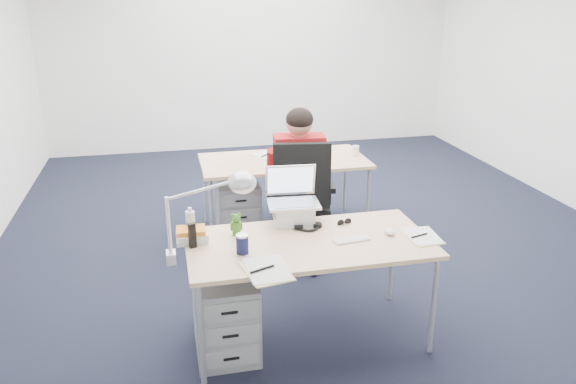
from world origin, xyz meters
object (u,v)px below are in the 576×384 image
Objects in this scene: office_chair at (299,228)px; seated_person at (297,182)px; desk_near at (309,248)px; wireless_keyboard at (351,239)px; computer_mouse at (389,232)px; book_stack at (192,235)px; water_bottle at (190,222)px; drawer_pedestal_far at (238,208)px; far_cup at (356,151)px; can_koozie at (242,244)px; silver_laptop at (293,197)px; desk_far at (284,164)px; drawer_pedestal_near at (226,315)px; headphones at (308,226)px; sunglasses at (344,222)px; bear_figurine at (236,224)px; cordless_phone at (192,236)px; desk_lamp at (197,216)px; dark_laptop at (303,152)px.

office_chair is 0.41m from seated_person.
desk_near is 6.62× the size of wireless_keyboard.
computer_mouse is 0.51× the size of book_stack.
water_bottle is at bearing 169.18° from computer_mouse.
far_cup is at bearing 0.45° from drawer_pedestal_far.
drawer_pedestal_far is at bearing 138.66° from seated_person.
can_koozie is 0.62× the size of water_bottle.
water_bottle is at bearing -168.49° from silver_laptop.
book_stack reaches higher than computer_mouse.
office_chair is at bearing -91.61° from desk_far.
desk_near is 0.70m from drawer_pedestal_near.
sunglasses is (0.27, 0.01, -0.00)m from headphones.
can_koozie reaches higher than far_cup.
book_stack is 1.07m from sunglasses.
office_chair is 1.41m from water_bottle.
wireless_keyboard is 0.73m from can_koozie.
water_bottle reaches higher than bear_figurine.
office_chair reaches higher than drawer_pedestal_near.
cordless_phone is at bearing -123.03° from office_chair.
desk_lamp is at bearing -173.41° from can_koozie.
bear_figurine is 0.33m from cordless_phone.
desk_lamp is at bearing 176.28° from wireless_keyboard.
desk_far is at bearing 83.57° from wireless_keyboard.
desk_near is at bearing 163.59° from wireless_keyboard.
bear_figurine is (-0.50, -0.00, 0.06)m from headphones.
headphones is (0.62, 0.25, 0.47)m from drawer_pedestal_near.
cordless_phone is at bearing 174.49° from desk_near.
seated_person reaches higher than wireless_keyboard.
dark_laptop is at bearing 60.73° from drawer_pedestal_near.
computer_mouse reaches higher than drawer_pedestal_near.
water_bottle reaches higher than computer_mouse.
silver_laptop is at bearing 145.99° from sunglasses.
can_koozie is 0.22× the size of desk_lamp.
wireless_keyboard is 0.69× the size of dark_laptop.
headphones is 0.58m from can_koozie.
seated_person is 1.32m from bear_figurine.
far_cup reaches higher than wireless_keyboard.
can_koozie reaches higher than book_stack.
seated_person reaches higher than can_koozie.
computer_mouse is 1.89m from far_cup.
drawer_pedestal_near is at bearing -100.29° from drawer_pedestal_far.
desk_far is 4.55× the size of dark_laptop.
book_stack is at bearing 140.65° from can_koozie.
headphones is at bearing 124.74° from wireless_keyboard.
drawer_pedestal_near is 0.96m from wireless_keyboard.
book_stack is at bearing 130.93° from drawer_pedestal_near.
cordless_phone reaches higher than desk_near.
silver_laptop reaches higher than cordless_phone.
drawer_pedestal_far is 1.99m from can_koozie.
far_cup is (0.40, 1.85, 0.03)m from computer_mouse.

